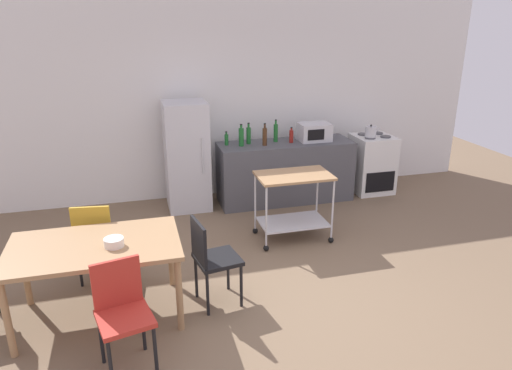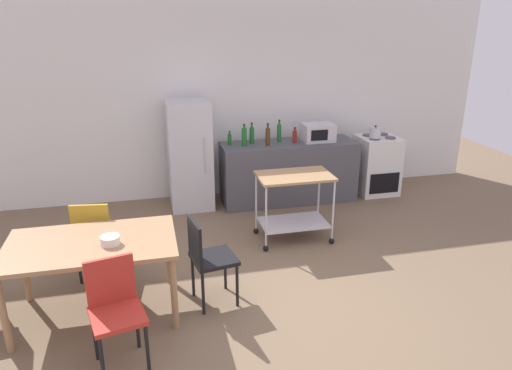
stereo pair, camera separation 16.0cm
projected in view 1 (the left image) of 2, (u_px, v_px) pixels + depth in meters
The scene contains 19 objects.
ground_plane at pixel (281, 301), 4.67m from camera, with size 12.00×12.00×0.00m, color brown.
back_wall at pixel (217, 101), 7.09m from camera, with size 8.40×0.12×2.90m, color white.
kitchen_counter at pixel (285, 172), 7.11m from camera, with size 2.00×0.64×0.90m, color #4C4C51.
dining_table at pixel (95, 252), 4.22m from camera, with size 1.50×0.90×0.75m.
chair_black at pixel (211, 256), 4.47m from camera, with size 0.46×0.46×0.89m.
chair_mustard at pixel (96, 236), 4.88m from camera, with size 0.45×0.45×0.89m.
chair_red at pixel (122, 309), 3.66m from camera, with size 0.48×0.48×0.89m.
stove_oven at pixel (372, 164), 7.48m from camera, with size 0.60×0.61×0.92m.
refrigerator at pixel (187, 156), 6.73m from camera, with size 0.60×0.63×1.55m.
kitchen_cart at pixel (293, 196), 5.81m from camera, with size 0.91×0.57×0.85m.
bottle_soy_sauce at pixel (226, 139), 6.80m from camera, with size 0.06×0.06×0.20m.
bottle_soda at pixel (241, 137), 6.73m from camera, with size 0.07×0.07×0.32m.
bottle_hot_sauce at pixel (249, 135), 6.85m from camera, with size 0.07×0.07×0.31m.
bottle_sesame_oil at pixel (265, 136), 6.76m from camera, with size 0.07×0.07×0.32m.
bottle_wine at pixel (276, 132), 6.96m from camera, with size 0.06×0.06×0.33m.
bottle_vinegar at pixel (291, 136), 6.93m from camera, with size 0.06×0.06×0.23m.
microwave at pixel (314, 132), 7.02m from camera, with size 0.46×0.35×0.26m.
fruit_bowl at pixel (114, 242), 4.14m from camera, with size 0.17×0.17×0.08m, color white.
kettle at pixel (371, 132), 7.17m from camera, with size 0.24×0.17×0.19m.
Camera 1 is at (-1.29, -3.80, 2.66)m, focal length 33.18 mm.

